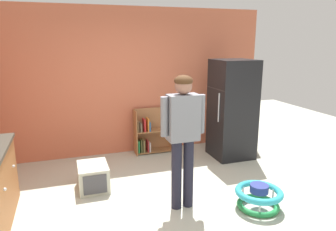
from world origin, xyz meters
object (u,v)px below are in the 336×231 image
at_px(refrigerator, 232,109).
at_px(pet_carrier, 93,177).
at_px(bookshelf, 152,133).
at_px(standing_person, 183,130).
at_px(baby_walker, 259,197).

distance_m(refrigerator, pet_carrier, 2.71).
bearing_deg(pet_carrier, refrigerator, 11.95).
height_order(refrigerator, bookshelf, refrigerator).
bearing_deg(bookshelf, pet_carrier, -135.27).
xyz_separation_m(refrigerator, standing_person, (-1.51, -1.43, 0.15)).
relative_size(refrigerator, baby_walker, 2.95).
bearing_deg(refrigerator, baby_walker, -108.61).
height_order(refrigerator, baby_walker, refrigerator).
bearing_deg(bookshelf, baby_walker, -73.64).
xyz_separation_m(bookshelf, pet_carrier, (-1.23, -1.22, -0.19)).
bearing_deg(bookshelf, refrigerator, -27.29).
distance_m(refrigerator, standing_person, 2.09).
distance_m(bookshelf, pet_carrier, 1.75).
bearing_deg(standing_person, baby_walker, -20.63).
bearing_deg(baby_walker, bookshelf, 106.36).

